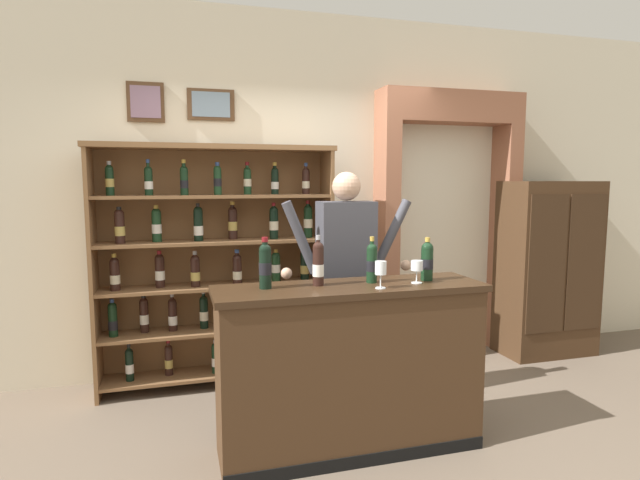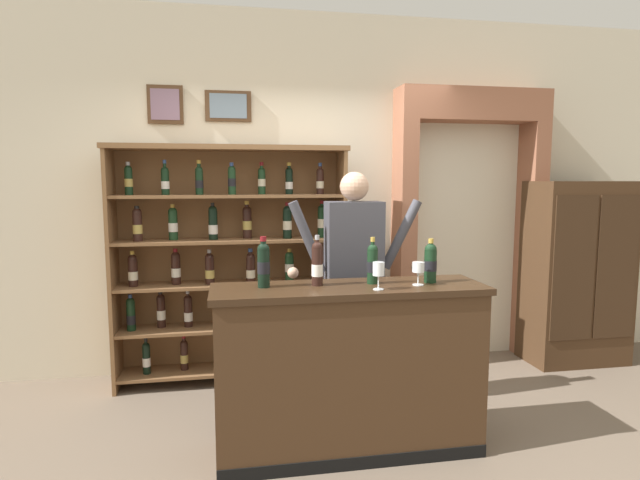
{
  "view_description": "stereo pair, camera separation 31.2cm",
  "coord_description": "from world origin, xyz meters",
  "views": [
    {
      "loc": [
        -0.93,
        -2.88,
        1.68
      ],
      "look_at": [
        -0.09,
        0.11,
        1.32
      ],
      "focal_mm": 28.63,
      "sensor_mm": 36.0,
      "label": 1
    },
    {
      "loc": [
        -0.63,
        -2.95,
        1.68
      ],
      "look_at": [
        -0.09,
        0.11,
        1.32
      ],
      "focal_mm": 28.63,
      "sensor_mm": 36.0,
      "label": 2
    }
  ],
  "objects": [
    {
      "name": "tasting_bottle_bianco",
      "position": [
        -0.44,
        0.05,
        1.19
      ],
      "size": [
        0.07,
        0.07,
        0.31
      ],
      "color": "black",
      "rests_on": "tasting_counter"
    },
    {
      "name": "side_cabinet",
      "position": [
        2.51,
        1.19,
        0.84
      ],
      "size": [
        0.89,
        0.49,
        1.68
      ],
      "color": "#422B19",
      "rests_on": "ground"
    },
    {
      "name": "wine_shelf",
      "position": [
        -0.63,
        1.3,
        1.04
      ],
      "size": [
        1.92,
        0.36,
        1.96
      ],
      "color": "brown",
      "rests_on": "ground"
    },
    {
      "name": "wine_glass_right",
      "position": [
        0.22,
        -0.13,
        1.16
      ],
      "size": [
        0.07,
        0.07,
        0.16
      ],
      "color": "silver",
      "rests_on": "tasting_counter"
    },
    {
      "name": "wine_glass_spare",
      "position": [
        0.49,
        -0.05,
        1.15
      ],
      "size": [
        0.07,
        0.07,
        0.14
      ],
      "color": "silver",
      "rests_on": "tasting_counter"
    },
    {
      "name": "shopkeeper",
      "position": [
        0.25,
        0.59,
        1.08
      ],
      "size": [
        1.0,
        0.22,
        1.74
      ],
      "color": "#2D3347",
      "rests_on": "ground"
    },
    {
      "name": "tasting_bottle_vin_santo",
      "position": [
        0.6,
        0.02,
        1.18
      ],
      "size": [
        0.08,
        0.08,
        0.28
      ],
      "color": "black",
      "rests_on": "tasting_counter"
    },
    {
      "name": "tasting_bottle_rosso",
      "position": [
        -0.11,
        0.05,
        1.18
      ],
      "size": [
        0.07,
        0.07,
        0.31
      ],
      "color": "black",
      "rests_on": "tasting_counter"
    },
    {
      "name": "tasting_bottle_super_tuscan",
      "position": [
        0.23,
        0.04,
        1.18
      ],
      "size": [
        0.07,
        0.07,
        0.29
      ],
      "color": "black",
      "rests_on": "tasting_counter"
    },
    {
      "name": "tasting_counter",
      "position": [
        0.07,
        -0.0,
        0.52
      ],
      "size": [
        1.66,
        0.48,
        1.05
      ],
      "color": "#422B19",
      "rests_on": "ground"
    },
    {
      "name": "ground_plane",
      "position": [
        0.0,
        0.0,
        -0.01
      ],
      "size": [
        14.0,
        14.0,
        0.02
      ],
      "primitive_type": "cube",
      "color": "#6B5B4C"
    },
    {
      "name": "back_wall",
      "position": [
        -0.0,
        1.64,
        1.57
      ],
      "size": [
        12.0,
        0.19,
        3.13
      ],
      "color": "beige",
      "rests_on": "ground"
    },
    {
      "name": "archway_doorway",
      "position": [
        1.53,
        1.52,
        1.42
      ],
      "size": [
        1.39,
        0.45,
        2.49
      ],
      "color": "#935B42",
      "rests_on": "ground"
    }
  ]
}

